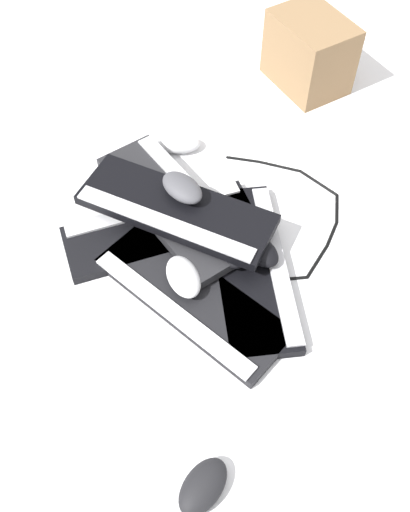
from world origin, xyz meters
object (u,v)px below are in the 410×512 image
(mouse_1, at_px, (185,276))
(mouse_3, at_px, (242,233))
(mouse_2, at_px, (179,143))
(mouse_4, at_px, (182,188))
(keyboard_4, at_px, (176,210))
(keyboard_2, at_px, (252,266))
(cardboard_box, at_px, (309,52))
(keyboard_0, at_px, (161,229))
(keyboard_1, at_px, (190,299))
(mouse_0, at_px, (258,249))
(keyboard_3, at_px, (173,204))
(mouse_6, at_px, (203,486))
(mouse_5, at_px, (238,248))

(mouse_1, relative_size, mouse_3, 1.00)
(mouse_2, relative_size, mouse_4, 1.00)
(keyboard_4, bearing_deg, mouse_4, -56.48)
(mouse_1, distance_m, mouse_2, 0.43)
(keyboard_2, distance_m, cardboard_box, 0.68)
(keyboard_0, relative_size, keyboard_2, 1.00)
(keyboard_4, relative_size, cardboard_box, 2.04)
(keyboard_1, bearing_deg, mouse_1, -17.75)
(mouse_4, xyz_separation_m, cardboard_box, (0.25, -0.56, -0.01))
(keyboard_0, distance_m, mouse_4, 0.12)
(keyboard_2, height_order, mouse_4, mouse_4)
(keyboard_4, bearing_deg, cardboard_box, -65.44)
(keyboard_0, bearing_deg, mouse_0, -143.88)
(keyboard_4, bearing_deg, keyboard_3, -22.48)
(keyboard_4, bearing_deg, keyboard_0, 66.79)
(mouse_1, height_order, mouse_6, mouse_1)
(mouse_4, height_order, mouse_6, mouse_4)
(mouse_1, xyz_separation_m, mouse_5, (0.00, -0.13, 0.00))
(keyboard_2, xyz_separation_m, mouse_4, (0.20, 0.05, 0.10))
(keyboard_0, distance_m, keyboard_1, 0.20)
(mouse_4, xyz_separation_m, mouse_6, (-0.54, 0.29, -0.09))
(keyboard_2, height_order, keyboard_4, keyboard_4)
(mouse_4, bearing_deg, cardboard_box, 104.04)
(mouse_3, xyz_separation_m, mouse_5, (-0.03, 0.03, 0.00))
(mouse_2, distance_m, cardboard_box, 0.45)
(mouse_3, height_order, cardboard_box, cardboard_box)
(keyboard_3, xyz_separation_m, mouse_6, (-0.56, 0.27, -0.02))
(keyboard_2, xyz_separation_m, mouse_6, (-0.33, 0.34, 0.01))
(mouse_4, bearing_deg, keyboard_4, -66.46)
(keyboard_2, relative_size, mouse_3, 4.19)
(keyboard_2, bearing_deg, keyboard_0, 30.53)
(keyboard_0, bearing_deg, keyboard_3, -63.33)
(keyboard_0, bearing_deg, keyboard_4, -113.21)
(mouse_3, height_order, mouse_4, mouse_4)
(mouse_1, bearing_deg, mouse_5, 100.02)
(keyboard_1, bearing_deg, mouse_3, -70.56)
(keyboard_1, bearing_deg, mouse_6, 151.94)
(mouse_5, bearing_deg, keyboard_1, -31.92)
(keyboard_2, xyz_separation_m, mouse_0, (0.01, -0.02, 0.04))
(keyboard_2, height_order, mouse_6, mouse_6)
(keyboard_4, relative_size, mouse_2, 4.11)
(mouse_0, height_order, mouse_1, same)
(keyboard_2, height_order, keyboard_3, keyboard_3)
(keyboard_1, xyz_separation_m, mouse_4, (0.20, -0.11, 0.10))
(keyboard_4, xyz_separation_m, mouse_2, (0.23, -0.14, -0.05))
(keyboard_0, height_order, keyboard_4, keyboard_4)
(mouse_4, relative_size, mouse_6, 1.00)
(keyboard_1, relative_size, keyboard_2, 1.01)
(mouse_3, bearing_deg, keyboard_4, -148.72)
(mouse_0, relative_size, mouse_5, 1.00)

